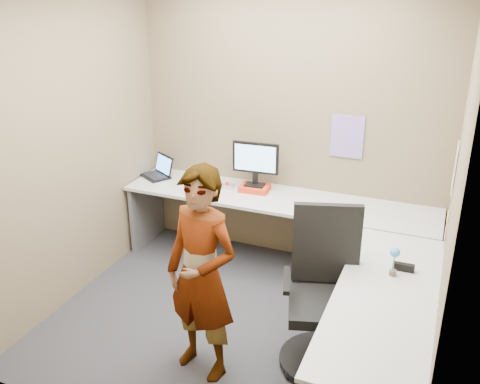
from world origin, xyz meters
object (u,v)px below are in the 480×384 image
at_px(office_chair, 324,305).
at_px(desk, 304,247).
at_px(person, 202,275).
at_px(monitor, 255,160).

bearing_deg(office_chair, desk, 101.81).
height_order(office_chair, person, person).
bearing_deg(person, office_chair, 41.43).
bearing_deg(desk, office_chair, -61.44).
bearing_deg(desk, person, -114.16).
height_order(desk, office_chair, office_chair).
distance_m(monitor, person, 1.72).
relative_size(desk, person, 1.92).
bearing_deg(office_chair, person, -168.64).
xyz_separation_m(monitor, person, (0.25, -1.68, -0.26)).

